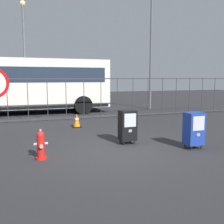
{
  "coord_description": "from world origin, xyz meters",
  "views": [
    {
      "loc": [
        -2.4,
        -6.52,
        1.97
      ],
      "look_at": [
        0.3,
        1.2,
        0.9
      ],
      "focal_mm": 41.53,
      "sensor_mm": 36.0,
      "label": 1
    }
  ],
  "objects": [
    {
      "name": "bus_far",
      "position": [
        -2.27,
        12.9,
        1.71
      ],
      "size": [
        10.72,
        3.75,
        3.0
      ],
      "rotation": [
        0.0,
        0.0,
        0.12
      ],
      "color": "#19519E",
      "rests_on": "ground_plane"
    },
    {
      "name": "fire_hydrant",
      "position": [
        -2.01,
        -0.14,
        0.35
      ],
      "size": [
        0.33,
        0.32,
        0.75
      ],
      "color": "red",
      "rests_on": "ground_plane"
    },
    {
      "name": "bus_near",
      "position": [
        -2.89,
        8.66,
        1.71
      ],
      "size": [
        10.52,
        2.83,
        3.0
      ],
      "rotation": [
        0.0,
        0.0,
        0.01
      ],
      "color": "beige",
      "rests_on": "ground_plane"
    },
    {
      "name": "traffic_cone",
      "position": [
        -0.33,
        3.73,
        0.26
      ],
      "size": [
        0.36,
        0.36,
        0.53
      ],
      "color": "black",
      "rests_on": "ground_plane"
    },
    {
      "name": "newspaper_box_secondary",
      "position": [
        0.57,
        0.55,
        0.57
      ],
      "size": [
        0.48,
        0.42,
        1.02
      ],
      "color": "black",
      "rests_on": "ground_plane"
    },
    {
      "name": "ground_plane",
      "position": [
        0.0,
        0.0,
        0.0
      ],
      "size": [
        60.0,
        60.0,
        0.0
      ],
      "primitive_type": "plane",
      "color": "#262628"
    },
    {
      "name": "street_light_near_right",
      "position": [
        -2.12,
        9.93,
        3.76
      ],
      "size": [
        0.32,
        0.32,
        6.43
      ],
      "color": "#4C4F54",
      "rests_on": "ground_plane"
    },
    {
      "name": "street_light_far_left",
      "position": [
        5.41,
        8.39,
        4.3
      ],
      "size": [
        0.32,
        0.32,
        7.47
      ],
      "color": "#4C4F54",
      "rests_on": "ground_plane"
    },
    {
      "name": "fence_barrier",
      "position": [
        0.0,
        5.66,
        1.02
      ],
      "size": [
        18.03,
        0.04,
        2.0
      ],
      "color": "#2D2D33",
      "rests_on": "ground_plane"
    },
    {
      "name": "newspaper_box_primary",
      "position": [
        2.11,
        -0.55,
        0.57
      ],
      "size": [
        0.48,
        0.42,
        1.02
      ],
      "color": "black",
      "rests_on": "ground_plane"
    }
  ]
}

